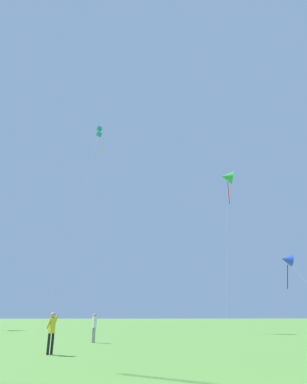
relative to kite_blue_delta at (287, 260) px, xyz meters
name	(u,v)px	position (x,y,z in m)	size (l,w,h in m)	color
kite_blue_delta	(287,260)	(0.00, 0.00, 0.00)	(2.10, 9.61, 9.29)	blue
kite_teal_box	(99,133)	(-25.41, 0.41, 17.96)	(3.84, 8.38, 27.42)	teal
kite_green_small	(227,177)	(-6.34, 2.15, 12.41)	(5.15, 8.54, 21.90)	green
person_in_blue_jacket	(52,329)	(-23.95, -27.02, -7.38)	(0.44, 0.39, 1.60)	black
person_in_red_shirt	(94,325)	(-22.75, -20.79, -7.38)	(0.36, 0.46, 1.60)	gray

